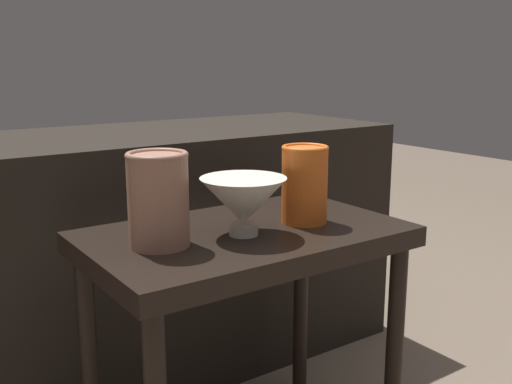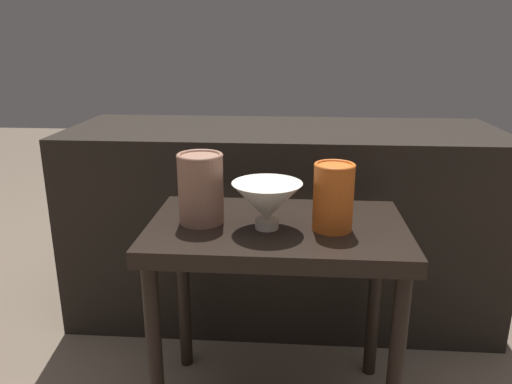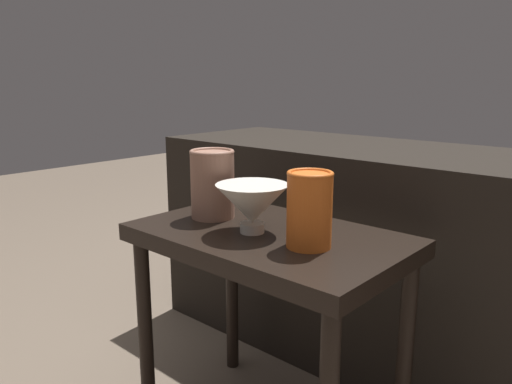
% 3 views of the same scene
% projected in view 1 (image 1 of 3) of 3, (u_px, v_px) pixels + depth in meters
% --- Properties ---
extents(table, '(0.62, 0.38, 0.52)m').
position_uv_depth(table, '(245.00, 266.00, 1.19)').
color(table, black).
rests_on(table, ground_plane).
extents(couch_backdrop, '(1.43, 0.50, 0.66)m').
position_uv_depth(couch_backdrop, '(138.00, 253.00, 1.63)').
color(couch_backdrop, black).
rests_on(couch_backdrop, ground_plane).
extents(bowl, '(0.16, 0.16, 0.11)m').
position_uv_depth(bowl, '(243.00, 202.00, 1.12)').
color(bowl, silver).
rests_on(bowl, table).
extents(vase_textured_left, '(0.11, 0.11, 0.17)m').
position_uv_depth(vase_textured_left, '(159.00, 198.00, 1.05)').
color(vase_textured_left, '#996B56').
rests_on(vase_textured_left, table).
extents(vase_colorful_right, '(0.09, 0.09, 0.16)m').
position_uv_depth(vase_colorful_right, '(305.00, 183.00, 1.20)').
color(vase_colorful_right, orange).
rests_on(vase_colorful_right, table).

